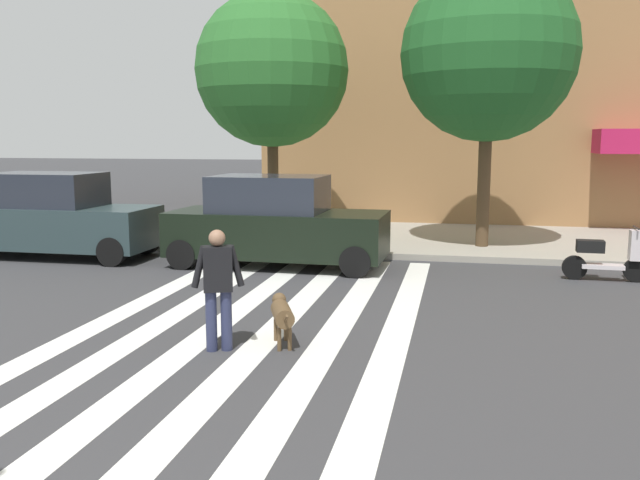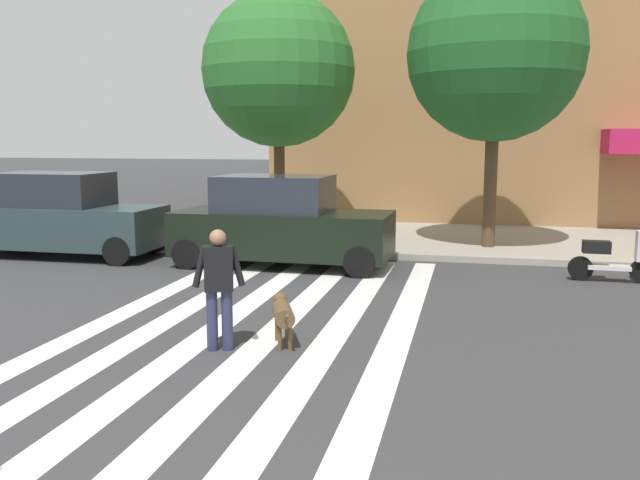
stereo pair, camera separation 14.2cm
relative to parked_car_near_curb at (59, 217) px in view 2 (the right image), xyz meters
The scene contains 10 objects.
ground_plane 8.55m from the parked_car_near_curb, 40.82° to the right, with size 160.00×160.00×0.00m, color #353538.
sidewalk_far 7.75m from the parked_car_near_curb, 33.46° to the left, with size 80.00×6.00×0.15m, color gray.
crosswalk_stripes 8.58m from the parked_car_near_curb, 40.63° to the right, with size 4.95×13.00×0.01m.
parked_car_near_curb is the anchor object (origin of this frame).
parked_car_behind_first 5.56m from the parked_car_near_curb, ahead, with size 4.83×2.07×2.01m.
parked_scooter 12.46m from the parked_car_near_curb, ahead, with size 1.63×0.50×1.11m.
street_tree_nearest 6.72m from the parked_car_near_curb, 35.82° to the left, with size 4.08×4.08×6.53m.
street_tree_middle 11.22m from the parked_car_near_curb, 15.78° to the left, with size 4.26×4.26×6.84m.
pedestrian_dog_walker 8.82m from the parked_car_near_curb, 42.92° to the right, with size 0.69×0.36×1.64m.
dog_on_leash 9.14m from the parked_car_near_curb, 37.70° to the right, with size 0.52×1.02×0.65m.
Camera 2 is at (3.29, -1.81, 2.82)m, focal length 37.43 mm.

